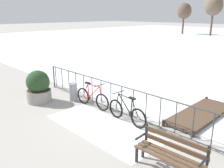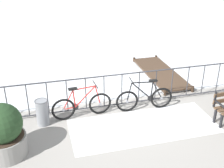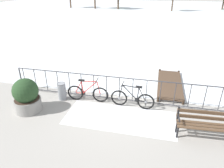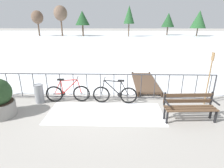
{
  "view_description": "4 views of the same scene",
  "coord_description": "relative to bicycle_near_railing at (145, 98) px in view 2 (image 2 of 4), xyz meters",
  "views": [
    {
      "loc": [
        5.33,
        -5.69,
        3.46
      ],
      "look_at": [
        -0.84,
        0.35,
        0.88
      ],
      "focal_mm": 37.78,
      "sensor_mm": 36.0,
      "label": 1
    },
    {
      "loc": [
        -2.24,
        -7.26,
        4.35
      ],
      "look_at": [
        -0.21,
        0.32,
        0.61
      ],
      "focal_mm": 45.95,
      "sensor_mm": 36.0,
      "label": 2
    },
    {
      "loc": [
        1.36,
        -7.18,
        4.37
      ],
      "look_at": [
        -0.39,
        0.37,
        0.54
      ],
      "focal_mm": 32.74,
      "sensor_mm": 36.0,
      "label": 3
    },
    {
      "loc": [
        0.65,
        -6.65,
        2.99
      ],
      "look_at": [
        0.46,
        0.22,
        0.57
      ],
      "focal_mm": 28.44,
      "sensor_mm": 36.0,
      "label": 4
    }
  ],
  "objects": [
    {
      "name": "railing_fence",
      "position": [
        -0.59,
        0.37,
        0.19
      ],
      "size": [
        9.06,
        0.06,
        1.07
      ],
      "color": "#38383D",
      "rests_on": "ground"
    },
    {
      "name": "wooden_dock",
      "position": [
        1.48,
        2.22,
        -0.25
      ],
      "size": [
        1.1,
        3.21,
        0.2
      ],
      "color": "#4C3828",
      "rests_on": "ground"
    },
    {
      "name": "ground_plane",
      "position": [
        -0.59,
        0.37,
        -0.37
      ],
      "size": [
        160.0,
        160.0,
        0.0
      ],
      "primitive_type": "plane",
      "color": "#9E9991"
    },
    {
      "name": "snow_patch",
      "position": [
        -0.32,
        -0.83,
        -0.36
      ],
      "size": [
        3.96,
        1.64,
        0.01
      ],
      "primitive_type": "cube",
      "color": "white",
      "rests_on": "ground"
    },
    {
      "name": "planter_with_shrub",
      "position": [
        -3.82,
        -1.1,
        0.25
      ],
      "size": [
        0.98,
        0.98,
        1.3
      ],
      "color": "gray",
      "rests_on": "ground"
    },
    {
      "name": "bicycle_near_railing",
      "position": [
        0.0,
        0.0,
        0.0
      ],
      "size": [
        1.71,
        0.52,
        0.97
      ],
      "color": "black",
      "rests_on": "ground"
    },
    {
      "name": "bicycle_second",
      "position": [
        -1.84,
        0.07,
        0.0
      ],
      "size": [
        1.71,
        0.52,
        0.97
      ],
      "color": "black",
      "rests_on": "ground"
    },
    {
      "name": "trash_bin",
      "position": [
        -2.93,
        -0.03,
        0.0
      ],
      "size": [
        0.35,
        0.35,
        0.73
      ],
      "color": "gray",
      "rests_on": "ground"
    }
  ]
}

